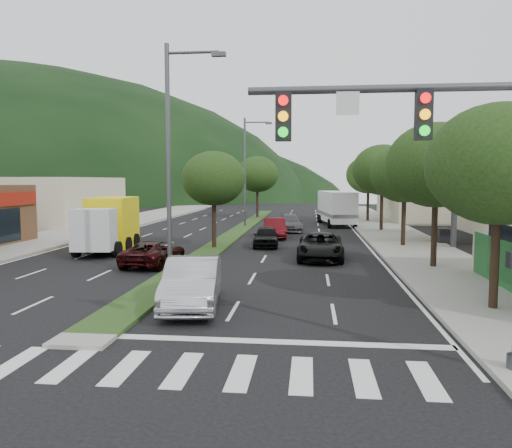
# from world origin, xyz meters

# --- Properties ---
(ground) EXTENTS (160.00, 160.00, 0.00)m
(ground) POSITION_xyz_m (0.00, 0.00, 0.00)
(ground) COLOR black
(ground) RESTS_ON ground
(sidewalk_right) EXTENTS (5.00, 90.00, 0.15)m
(sidewalk_right) POSITION_xyz_m (12.50, 25.00, 0.07)
(sidewalk_right) COLOR gray
(sidewalk_right) RESTS_ON ground
(sidewalk_left) EXTENTS (6.00, 90.00, 0.15)m
(sidewalk_left) POSITION_xyz_m (-13.00, 25.00, 0.07)
(sidewalk_left) COLOR gray
(sidewalk_left) RESTS_ON ground
(median) EXTENTS (1.60, 56.00, 0.12)m
(median) POSITION_xyz_m (0.00, 28.00, 0.06)
(median) COLOR #233814
(median) RESTS_ON ground
(crosswalk) EXTENTS (19.00, 2.20, 0.01)m
(crosswalk) POSITION_xyz_m (0.00, -2.00, 0.01)
(crosswalk) COLOR silver
(crosswalk) RESTS_ON ground
(traffic_signal) EXTENTS (6.12, 0.40, 7.00)m
(traffic_signal) POSITION_xyz_m (9.03, -1.54, 4.65)
(traffic_signal) COLOR #47494C
(traffic_signal) RESTS_ON ground
(gas_canopy) EXTENTS (12.20, 8.20, 5.25)m
(gas_canopy) POSITION_xyz_m (19.00, 22.00, 4.65)
(gas_canopy) COLOR silver
(gas_canopy) RESTS_ON ground
(bldg_left_far) EXTENTS (9.00, 14.00, 4.60)m
(bldg_left_far) POSITION_xyz_m (-19.00, 34.00, 2.30)
(bldg_left_far) COLOR beige
(bldg_left_far) RESTS_ON ground
(bldg_right_far) EXTENTS (10.00, 16.00, 5.20)m
(bldg_right_far) POSITION_xyz_m (19.50, 44.00, 2.60)
(bldg_right_far) COLOR beige
(bldg_right_far) RESTS_ON ground
(tree_r_a) EXTENTS (4.60, 4.60, 6.63)m
(tree_r_a) POSITION_xyz_m (12.00, 4.00, 4.82)
(tree_r_a) COLOR black
(tree_r_a) RESTS_ON sidewalk_right
(tree_r_b) EXTENTS (4.80, 4.80, 6.94)m
(tree_r_b) POSITION_xyz_m (12.00, 12.00, 5.04)
(tree_r_b) COLOR black
(tree_r_b) RESTS_ON sidewalk_right
(tree_r_c) EXTENTS (4.40, 4.40, 6.48)m
(tree_r_c) POSITION_xyz_m (12.00, 20.00, 4.75)
(tree_r_c) COLOR black
(tree_r_c) RESTS_ON sidewalk_right
(tree_r_d) EXTENTS (5.00, 5.00, 7.17)m
(tree_r_d) POSITION_xyz_m (12.00, 30.00, 5.18)
(tree_r_d) COLOR black
(tree_r_d) RESTS_ON sidewalk_right
(tree_r_e) EXTENTS (4.60, 4.60, 6.71)m
(tree_r_e) POSITION_xyz_m (12.00, 40.00, 4.89)
(tree_r_e) COLOR black
(tree_r_e) RESTS_ON sidewalk_right
(tree_med_near) EXTENTS (4.00, 4.00, 6.02)m
(tree_med_near) POSITION_xyz_m (0.00, 18.00, 4.43)
(tree_med_near) COLOR black
(tree_med_near) RESTS_ON median
(tree_med_far) EXTENTS (4.80, 4.80, 6.94)m
(tree_med_far) POSITION_xyz_m (0.00, 44.00, 5.01)
(tree_med_far) COLOR black
(tree_med_far) RESTS_ON median
(streetlight_near) EXTENTS (2.60, 0.25, 10.00)m
(streetlight_near) POSITION_xyz_m (0.21, 8.00, 5.58)
(streetlight_near) COLOR #47494C
(streetlight_near) RESTS_ON ground
(streetlight_mid) EXTENTS (2.60, 0.25, 10.00)m
(streetlight_mid) POSITION_xyz_m (0.21, 33.00, 5.58)
(streetlight_mid) COLOR #47494C
(streetlight_mid) RESTS_ON ground
(sedan_silver) EXTENTS (2.43, 5.22, 1.66)m
(sedan_silver) POSITION_xyz_m (2.03, 3.62, 0.83)
(sedan_silver) COLOR #B7BAC0
(sedan_silver) RESTS_ON ground
(suv_maroon) EXTENTS (2.51, 4.72, 1.26)m
(suv_maroon) POSITION_xyz_m (-1.86, 11.58, 0.63)
(suv_maroon) COLOR black
(suv_maroon) RESTS_ON ground
(car_queue_a) EXTENTS (1.80, 4.01, 1.34)m
(car_queue_a) POSITION_xyz_m (3.17, 19.40, 0.67)
(car_queue_a) COLOR black
(car_queue_a) RESTS_ON ground
(car_queue_b) EXTENTS (2.41, 4.99, 1.40)m
(car_queue_b) POSITION_xyz_m (4.33, 29.40, 0.70)
(car_queue_b) COLOR #454549
(car_queue_b) RESTS_ON ground
(car_queue_c) EXTENTS (2.11, 4.64, 1.47)m
(car_queue_c) POSITION_xyz_m (3.37, 24.40, 0.74)
(car_queue_c) COLOR #540E12
(car_queue_c) RESTS_ON ground
(car_queue_d) EXTENTS (2.55, 5.30, 1.46)m
(car_queue_d) POSITION_xyz_m (6.60, 14.40, 0.73)
(car_queue_d) COLOR black
(car_queue_d) RESTS_ON ground
(box_truck) EXTENTS (3.12, 6.81, 3.26)m
(box_truck) POSITION_xyz_m (-6.16, 16.34, 1.54)
(box_truck) COLOR silver
(box_truck) RESTS_ON ground
(motorhome) EXTENTS (3.62, 8.70, 3.24)m
(motorhome) POSITION_xyz_m (8.54, 35.78, 1.73)
(motorhome) COLOR white
(motorhome) RESTS_ON ground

